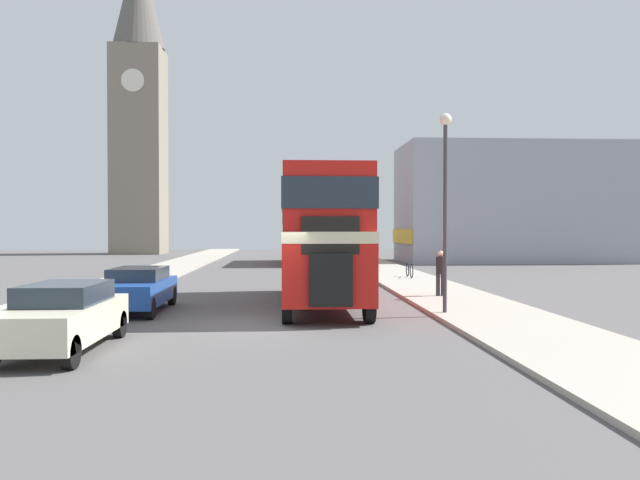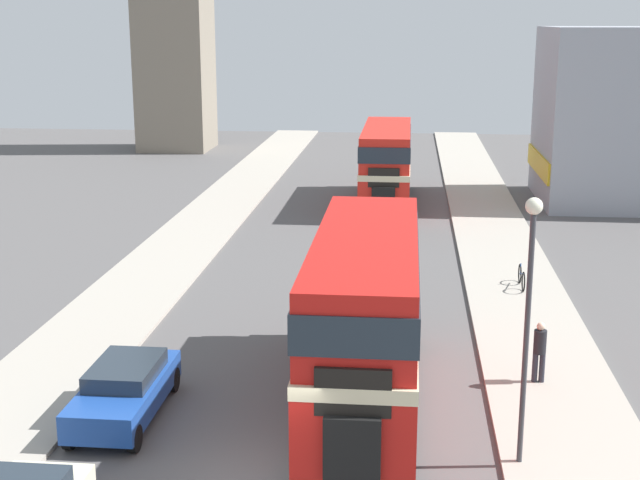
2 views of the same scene
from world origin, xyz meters
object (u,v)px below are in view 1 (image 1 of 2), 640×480
pedestrian_walking (441,270)px  bicycle_on_pavement (409,270)px  car_parked_near (63,316)px  double_decker_bus (320,229)px  church_tower (139,93)px  car_parked_mid (138,289)px  street_lamp (445,182)px  bus_distant (299,231)px

pedestrian_walking → bicycle_on_pavement: (0.59, 8.71, -0.58)m
car_parked_near → pedestrian_walking: bearing=41.7°
double_decker_bus → church_tower: bearing=110.2°
bicycle_on_pavement → church_tower: church_tower is taller
car_parked_mid → street_lamp: bearing=-9.5°
car_parked_near → pedestrian_walking: size_ratio=2.57×
car_parked_near → street_lamp: (9.37, 4.75, 3.21)m
car_parked_mid → pedestrian_walking: bearing=16.0°
double_decker_bus → street_lamp: size_ratio=1.73×
car_parked_near → bicycle_on_pavement: car_parked_near is taller
double_decker_bus → bicycle_on_pavement: double_decker_bus is taller
car_parked_mid → church_tower: church_tower is taller
bus_distant → car_parked_near: (-5.68, -32.98, -1.67)m
bicycle_on_pavement → church_tower: bearing=122.2°
double_decker_bus → church_tower: 49.16m
bus_distant → car_parked_mid: size_ratio=2.39×
double_decker_bus → bicycle_on_pavement: 11.66m
double_decker_bus → car_parked_near: size_ratio=2.37×
car_parked_near → street_lamp: 10.99m
bicycle_on_pavement → church_tower: size_ratio=0.05×
church_tower → car_parked_mid: bearing=-77.0°
double_decker_bus → pedestrian_walking: 5.03m
bicycle_on_pavement → bus_distant: bearing=109.4°
double_decker_bus → car_parked_near: 9.85m
pedestrian_walking → street_lamp: (-1.00, -4.51, 2.90)m
double_decker_bus → bicycle_on_pavement: bearing=63.5°
street_lamp → church_tower: size_ratio=0.18×
bus_distant → street_lamp: (3.69, -28.23, 1.54)m
bus_distant → bicycle_on_pavement: bearing=-70.6°
bus_distant → church_tower: (-16.12, 18.96, 14.17)m
pedestrian_walking → bicycle_on_pavement: pedestrian_walking is taller
bicycle_on_pavement → street_lamp: 13.76m
car_parked_mid → bus_distant: bearing=78.1°
car_parked_near → car_parked_mid: size_ratio=0.99×
car_parked_near → street_lamp: street_lamp is taller
car_parked_mid → pedestrian_walking: size_ratio=2.59×
double_decker_bus → street_lamp: (3.53, -2.96, 1.36)m
car_parked_near → car_parked_mid: bearing=89.4°
pedestrian_walking → church_tower: bearing=116.0°
bicycle_on_pavement → church_tower: (-21.40, 33.96, 16.11)m
pedestrian_walking → bicycle_on_pavement: 8.75m
bicycle_on_pavement → street_lamp: size_ratio=0.30×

